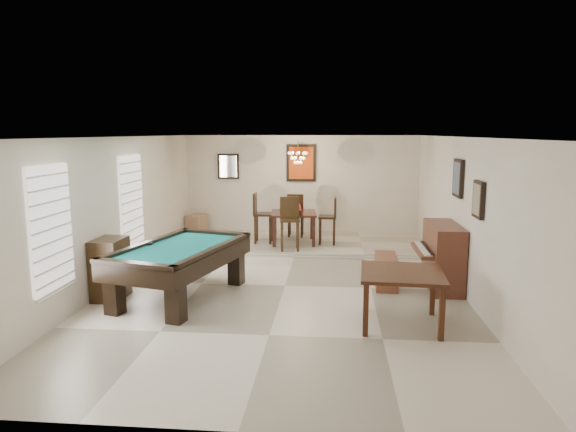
# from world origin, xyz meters

# --- Properties ---
(ground_plane) EXTENTS (6.00, 9.00, 0.02)m
(ground_plane) POSITION_xyz_m (0.00, 0.00, -0.01)
(ground_plane) COLOR beige
(wall_back) EXTENTS (6.00, 0.04, 2.60)m
(wall_back) POSITION_xyz_m (0.00, 4.50, 1.30)
(wall_back) COLOR silver
(wall_back) RESTS_ON ground_plane
(wall_front) EXTENTS (6.00, 0.04, 2.60)m
(wall_front) POSITION_xyz_m (0.00, -4.50, 1.30)
(wall_front) COLOR silver
(wall_front) RESTS_ON ground_plane
(wall_left) EXTENTS (0.04, 9.00, 2.60)m
(wall_left) POSITION_xyz_m (-3.00, 0.00, 1.30)
(wall_left) COLOR silver
(wall_left) RESTS_ON ground_plane
(wall_right) EXTENTS (0.04, 9.00, 2.60)m
(wall_right) POSITION_xyz_m (3.00, 0.00, 1.30)
(wall_right) COLOR silver
(wall_right) RESTS_ON ground_plane
(ceiling) EXTENTS (6.00, 9.00, 0.04)m
(ceiling) POSITION_xyz_m (0.00, 0.00, 2.60)
(ceiling) COLOR white
(ceiling) RESTS_ON wall_back
(dining_step) EXTENTS (6.00, 2.50, 0.12)m
(dining_step) POSITION_xyz_m (0.00, 3.25, 0.06)
(dining_step) COLOR beige
(dining_step) RESTS_ON ground_plane
(window_left_front) EXTENTS (0.06, 1.00, 1.70)m
(window_left_front) POSITION_xyz_m (-2.97, -2.20, 1.40)
(window_left_front) COLOR white
(window_left_front) RESTS_ON wall_left
(window_left_rear) EXTENTS (0.06, 1.00, 1.70)m
(window_left_rear) POSITION_xyz_m (-2.97, 0.60, 1.40)
(window_left_rear) COLOR white
(window_left_rear) RESTS_ON wall_left
(pool_table) EXTENTS (1.96, 2.78, 0.84)m
(pool_table) POSITION_xyz_m (-1.63, -0.80, 0.42)
(pool_table) COLOR black
(pool_table) RESTS_ON ground_plane
(square_table) EXTENTS (1.19, 1.19, 0.77)m
(square_table) POSITION_xyz_m (1.79, -1.71, 0.39)
(square_table) COLOR black
(square_table) RESTS_ON ground_plane
(upright_piano) EXTENTS (0.75, 1.34, 1.12)m
(upright_piano) POSITION_xyz_m (2.60, 0.15, 0.56)
(upright_piano) COLOR #5C2D1E
(upright_piano) RESTS_ON ground_plane
(piano_bench) EXTENTS (0.40, 0.96, 0.53)m
(piano_bench) POSITION_xyz_m (1.77, 0.17, 0.26)
(piano_bench) COLOR brown
(piano_bench) RESTS_ON ground_plane
(apothecary_chest) EXTENTS (0.44, 0.66, 0.99)m
(apothecary_chest) POSITION_xyz_m (-2.76, -0.93, 0.49)
(apothecary_chest) COLOR black
(apothecary_chest) RESTS_ON ground_plane
(dining_table) EXTENTS (1.11, 1.11, 0.85)m
(dining_table) POSITION_xyz_m (-0.08, 3.01, 0.54)
(dining_table) COLOR black
(dining_table) RESTS_ON dining_step
(flower_vase) EXTENTS (0.17, 0.17, 0.24)m
(flower_vase) POSITION_xyz_m (-0.08, 3.01, 1.09)
(flower_vase) COLOR red
(flower_vase) RESTS_ON dining_table
(dining_chair_south) EXTENTS (0.48, 0.48, 1.16)m
(dining_chair_south) POSITION_xyz_m (-0.11, 2.27, 0.70)
(dining_chair_south) COLOR black
(dining_chair_south) RESTS_ON dining_step
(dining_chair_north) EXTENTS (0.40, 0.40, 1.07)m
(dining_chair_north) POSITION_xyz_m (-0.09, 3.80, 0.66)
(dining_chair_north) COLOR black
(dining_chair_north) RESTS_ON dining_step
(dining_chair_west) EXTENTS (0.44, 0.44, 1.16)m
(dining_chair_west) POSITION_xyz_m (-0.79, 2.98, 0.70)
(dining_chair_west) COLOR black
(dining_chair_west) RESTS_ON dining_step
(dining_chair_east) EXTENTS (0.41, 0.41, 1.09)m
(dining_chair_east) POSITION_xyz_m (0.70, 2.97, 0.66)
(dining_chair_east) COLOR black
(dining_chair_east) RESTS_ON dining_step
(corner_bench) EXTENTS (0.53, 0.59, 0.45)m
(corner_bench) POSITION_xyz_m (-2.70, 4.14, 0.34)
(corner_bench) COLOR #A27658
(corner_bench) RESTS_ON dining_step
(chandelier) EXTENTS (0.44, 0.44, 0.60)m
(chandelier) POSITION_xyz_m (0.00, 3.20, 2.20)
(chandelier) COLOR #FFE5B2
(chandelier) RESTS_ON ceiling
(back_painting) EXTENTS (0.75, 0.06, 0.95)m
(back_painting) POSITION_xyz_m (0.00, 4.46, 1.90)
(back_painting) COLOR #D84C14
(back_painting) RESTS_ON wall_back
(back_mirror) EXTENTS (0.55, 0.06, 0.65)m
(back_mirror) POSITION_xyz_m (-1.90, 4.46, 1.80)
(back_mirror) COLOR white
(back_mirror) RESTS_ON wall_back
(right_picture_upper) EXTENTS (0.06, 0.55, 0.65)m
(right_picture_upper) POSITION_xyz_m (2.96, 0.30, 1.90)
(right_picture_upper) COLOR slate
(right_picture_upper) RESTS_ON wall_right
(right_picture_lower) EXTENTS (0.06, 0.45, 0.55)m
(right_picture_lower) POSITION_xyz_m (2.96, -1.00, 1.70)
(right_picture_lower) COLOR gray
(right_picture_lower) RESTS_ON wall_right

